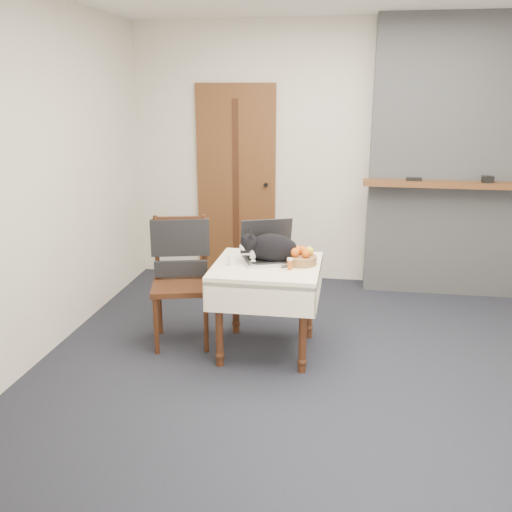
{
  "coord_description": "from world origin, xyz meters",
  "views": [
    {
      "loc": [
        -0.03,
        -3.81,
        1.95
      ],
      "look_at": [
        -0.68,
        0.12,
        0.77
      ],
      "focal_mm": 40.0,
      "sensor_mm": 36.0,
      "label": 1
    }
  ],
  "objects": [
    {
      "name": "ground",
      "position": [
        0.0,
        0.0,
        0.0
      ],
      "size": [
        4.5,
        4.5,
        0.0
      ],
      "primitive_type": "plane",
      "color": "black",
      "rests_on": "ground"
    },
    {
      "name": "room_shell",
      "position": [
        0.0,
        0.46,
        1.76
      ],
      "size": [
        4.52,
        4.01,
        2.61
      ],
      "color": "beige",
      "rests_on": "ground"
    },
    {
      "name": "door",
      "position": [
        -1.2,
        1.97,
        1.0
      ],
      "size": [
        0.82,
        0.1,
        2.0
      ],
      "color": "brown",
      "rests_on": "ground"
    },
    {
      "name": "chimney",
      "position": [
        0.9,
        1.85,
        1.3
      ],
      "size": [
        1.62,
        0.48,
        2.6
      ],
      "color": "gray",
      "rests_on": "ground"
    },
    {
      "name": "side_table",
      "position": [
        -0.61,
        0.17,
        0.59
      ],
      "size": [
        0.78,
        0.78,
        0.7
      ],
      "color": "#3D2110",
      "rests_on": "ground"
    },
    {
      "name": "laptop",
      "position": [
        -0.61,
        0.29,
        0.77
      ],
      "size": [
        0.49,
        0.46,
        0.3
      ],
      "rotation": [
        0.0,
        0.0,
        0.38
      ],
      "color": "#B7B7BC",
      "rests_on": "side_table"
    },
    {
      "name": "cat",
      "position": [
        -0.57,
        0.22,
        0.81
      ],
      "size": [
        0.53,
        0.3,
        0.25
      ],
      "rotation": [
        0.0,
        0.0,
        0.3
      ],
      "color": "black",
      "rests_on": "side_table"
    },
    {
      "name": "cream_jar",
      "position": [
        -0.86,
        0.11,
        0.74
      ],
      "size": [
        0.07,
        0.07,
        0.07
      ],
      "primitive_type": "cylinder",
      "color": "white",
      "rests_on": "side_table"
    },
    {
      "name": "pill_bottle",
      "position": [
        -0.43,
        0.07,
        0.74
      ],
      "size": [
        0.04,
        0.04,
        0.08
      ],
      "color": "#A04913",
      "rests_on": "side_table"
    },
    {
      "name": "fruit_basket",
      "position": [
        -0.36,
        0.21,
        0.75
      ],
      "size": [
        0.23,
        0.23,
        0.13
      ],
      "color": "olive",
      "rests_on": "side_table"
    },
    {
      "name": "desk_clutter",
      "position": [
        -0.39,
        0.22,
        0.7
      ],
      "size": [
        0.15,
        0.07,
        0.01
      ],
      "primitive_type": "cube",
      "rotation": [
        0.0,
        0.0,
        0.37
      ],
      "color": "black",
      "rests_on": "side_table"
    },
    {
      "name": "chair",
      "position": [
        -1.32,
        0.31,
        0.63
      ],
      "size": [
        0.54,
        0.54,
        0.99
      ],
      "rotation": [
        0.0,
        0.0,
        0.25
      ],
      "color": "#3D2110",
      "rests_on": "ground"
    }
  ]
}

